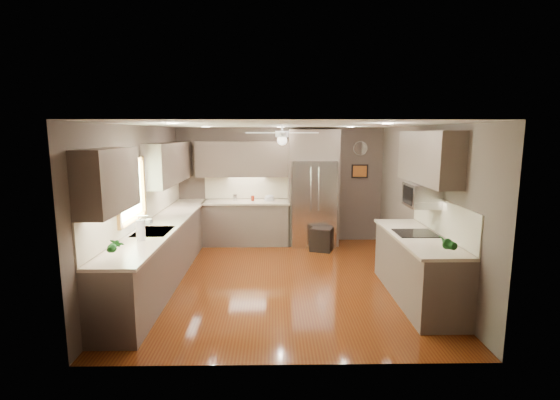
{
  "coord_description": "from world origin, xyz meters",
  "views": [
    {
      "loc": [
        -0.14,
        -6.37,
        2.37
      ],
      "look_at": [
        -0.03,
        0.6,
        1.22
      ],
      "focal_mm": 26.0,
      "sensor_mm": 36.0,
      "label": 1
    }
  ],
  "objects_px": {
    "canister_d": "(253,198)",
    "paper_towel": "(141,230)",
    "potted_plant_left": "(113,246)",
    "stool": "(322,239)",
    "soap_bottle": "(149,221)",
    "bowl": "(269,200)",
    "microwave": "(422,195)",
    "potted_plant_right": "(447,243)",
    "refrigerator": "(313,190)",
    "canister_b": "(235,197)"
  },
  "relations": [
    {
      "from": "bowl",
      "to": "microwave",
      "type": "xyz_separation_m",
      "value": [
        2.26,
        -2.73,
        0.51
      ]
    },
    {
      "from": "paper_towel",
      "to": "microwave",
      "type": "bearing_deg",
      "value": 6.72
    },
    {
      "from": "canister_d",
      "to": "canister_b",
      "type": "bearing_deg",
      "value": 172.05
    },
    {
      "from": "canister_b",
      "to": "paper_towel",
      "type": "bearing_deg",
      "value": -106.48
    },
    {
      "from": "canister_d",
      "to": "refrigerator",
      "type": "xyz_separation_m",
      "value": [
        1.29,
        -0.04,
        0.19
      ]
    },
    {
      "from": "canister_b",
      "to": "refrigerator",
      "type": "distance_m",
      "value": 1.68
    },
    {
      "from": "soap_bottle",
      "to": "paper_towel",
      "type": "bearing_deg",
      "value": -80.84
    },
    {
      "from": "potted_plant_right",
      "to": "refrigerator",
      "type": "bearing_deg",
      "value": 107.14
    },
    {
      "from": "microwave",
      "to": "stool",
      "type": "height_order",
      "value": "microwave"
    },
    {
      "from": "soap_bottle",
      "to": "potted_plant_left",
      "type": "height_order",
      "value": "potted_plant_left"
    },
    {
      "from": "potted_plant_right",
      "to": "bowl",
      "type": "xyz_separation_m",
      "value": [
        -2.14,
        3.94,
        -0.12
      ]
    },
    {
      "from": "potted_plant_left",
      "to": "paper_towel",
      "type": "xyz_separation_m",
      "value": [
        0.03,
        0.86,
        -0.02
      ]
    },
    {
      "from": "potted_plant_right",
      "to": "microwave",
      "type": "xyz_separation_m",
      "value": [
        0.12,
        1.21,
        0.39
      ]
    },
    {
      "from": "canister_b",
      "to": "microwave",
      "type": "bearing_deg",
      "value": -43.07
    },
    {
      "from": "soap_bottle",
      "to": "refrigerator",
      "type": "height_order",
      "value": "refrigerator"
    },
    {
      "from": "canister_b",
      "to": "bowl",
      "type": "xyz_separation_m",
      "value": [
        0.74,
        -0.07,
        -0.04
      ]
    },
    {
      "from": "soap_bottle",
      "to": "paper_towel",
      "type": "relative_size",
      "value": 0.59
    },
    {
      "from": "canister_b",
      "to": "potted_plant_right",
      "type": "distance_m",
      "value": 4.93
    },
    {
      "from": "canister_b",
      "to": "stool",
      "type": "distance_m",
      "value": 2.05
    },
    {
      "from": "potted_plant_left",
      "to": "stool",
      "type": "xyz_separation_m",
      "value": [
        2.81,
        3.54,
        -0.87
      ]
    },
    {
      "from": "bowl",
      "to": "stool",
      "type": "distance_m",
      "value": 1.4
    },
    {
      "from": "microwave",
      "to": "canister_d",
      "type": "bearing_deg",
      "value": 133.6
    },
    {
      "from": "potted_plant_right",
      "to": "bowl",
      "type": "bearing_deg",
      "value": 118.51
    },
    {
      "from": "potted_plant_right",
      "to": "bowl",
      "type": "distance_m",
      "value": 4.48
    },
    {
      "from": "bowl",
      "to": "microwave",
      "type": "distance_m",
      "value": 3.58
    },
    {
      "from": "refrigerator",
      "to": "stool",
      "type": "height_order",
      "value": "refrigerator"
    },
    {
      "from": "soap_bottle",
      "to": "stool",
      "type": "relative_size",
      "value": 0.33
    },
    {
      "from": "potted_plant_left",
      "to": "bowl",
      "type": "bearing_deg",
      "value": 66.88
    },
    {
      "from": "canister_d",
      "to": "paper_towel",
      "type": "bearing_deg",
      "value": -112.72
    },
    {
      "from": "canister_d",
      "to": "potted_plant_left",
      "type": "bearing_deg",
      "value": -108.66
    },
    {
      "from": "canister_d",
      "to": "potted_plant_right",
      "type": "xyz_separation_m",
      "value": [
        2.5,
        -3.95,
        0.09
      ]
    },
    {
      "from": "soap_bottle",
      "to": "refrigerator",
      "type": "distance_m",
      "value": 3.64
    },
    {
      "from": "potted_plant_left",
      "to": "canister_d",
      "type": "bearing_deg",
      "value": 71.34
    },
    {
      "from": "soap_bottle",
      "to": "bowl",
      "type": "distance_m",
      "value": 3.01
    },
    {
      "from": "refrigerator",
      "to": "microwave",
      "type": "height_order",
      "value": "refrigerator"
    },
    {
      "from": "canister_b",
      "to": "bowl",
      "type": "distance_m",
      "value": 0.74
    },
    {
      "from": "potted_plant_right",
      "to": "paper_towel",
      "type": "distance_m",
      "value": 3.91
    },
    {
      "from": "stool",
      "to": "soap_bottle",
      "type": "bearing_deg",
      "value": -147.23
    },
    {
      "from": "canister_d",
      "to": "stool",
      "type": "relative_size",
      "value": 0.2
    },
    {
      "from": "refrigerator",
      "to": "soap_bottle",
      "type": "bearing_deg",
      "value": -139.5
    },
    {
      "from": "canister_b",
      "to": "paper_towel",
      "type": "xyz_separation_m",
      "value": [
        -0.97,
        -3.27,
        0.07
      ]
    },
    {
      "from": "canister_d",
      "to": "potted_plant_right",
      "type": "height_order",
      "value": "potted_plant_right"
    },
    {
      "from": "microwave",
      "to": "paper_towel",
      "type": "xyz_separation_m",
      "value": [
        -3.96,
        -0.47,
        -0.4
      ]
    },
    {
      "from": "bowl",
      "to": "potted_plant_left",
      "type": "bearing_deg",
      "value": -113.12
    },
    {
      "from": "canister_d",
      "to": "potted_plant_left",
      "type": "xyz_separation_m",
      "value": [
        -1.38,
        -4.07,
        0.11
      ]
    },
    {
      "from": "canister_b",
      "to": "canister_d",
      "type": "xyz_separation_m",
      "value": [
        0.38,
        -0.05,
        -0.01
      ]
    },
    {
      "from": "canister_d",
      "to": "stool",
      "type": "height_order",
      "value": "canister_d"
    },
    {
      "from": "microwave",
      "to": "canister_b",
      "type": "bearing_deg",
      "value": 136.93
    },
    {
      "from": "potted_plant_right",
      "to": "paper_towel",
      "type": "xyz_separation_m",
      "value": [
        -3.84,
        0.74,
        -0.01
      ]
    },
    {
      "from": "canister_b",
      "to": "bowl",
      "type": "relative_size",
      "value": 0.64
    }
  ]
}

